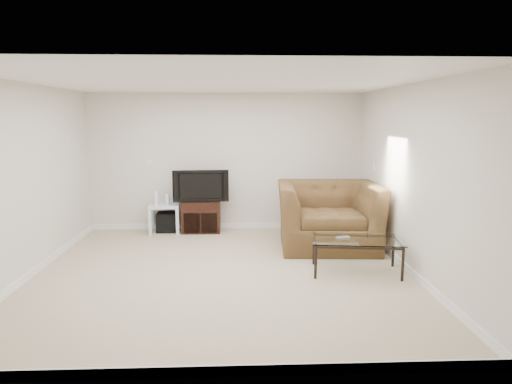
{
  "coord_description": "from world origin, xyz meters",
  "views": [
    {
      "loc": [
        0.2,
        -5.88,
        2.06
      ],
      "look_at": [
        0.5,
        1.2,
        0.9
      ],
      "focal_mm": 32.0,
      "sensor_mm": 36.0,
      "label": 1
    }
  ],
  "objects_px": {
    "subwoofer": "(167,222)",
    "coffee_table": "(356,256)",
    "television": "(201,185)",
    "side_table": "(165,218)",
    "recliner": "(329,204)",
    "tv_stand": "(202,216)"
  },
  "relations": [
    {
      "from": "television",
      "to": "coffee_table",
      "type": "relative_size",
      "value": 0.78
    },
    {
      "from": "coffee_table",
      "to": "subwoofer",
      "type": "bearing_deg",
      "value": 140.7
    },
    {
      "from": "side_table",
      "to": "tv_stand",
      "type": "bearing_deg",
      "value": 0.0
    },
    {
      "from": "tv_stand",
      "to": "subwoofer",
      "type": "distance_m",
      "value": 0.65
    },
    {
      "from": "subwoofer",
      "to": "recliner",
      "type": "distance_m",
      "value": 3.0
    },
    {
      "from": "tv_stand",
      "to": "coffee_table",
      "type": "relative_size",
      "value": 0.58
    },
    {
      "from": "television",
      "to": "recliner",
      "type": "height_order",
      "value": "recliner"
    },
    {
      "from": "tv_stand",
      "to": "coffee_table",
      "type": "height_order",
      "value": "tv_stand"
    },
    {
      "from": "side_table",
      "to": "coffee_table",
      "type": "relative_size",
      "value": 0.45
    },
    {
      "from": "side_table",
      "to": "recliner",
      "type": "distance_m",
      "value": 3.01
    },
    {
      "from": "television",
      "to": "side_table",
      "type": "xyz_separation_m",
      "value": [
        -0.67,
        0.03,
        -0.6
      ]
    },
    {
      "from": "television",
      "to": "subwoofer",
      "type": "height_order",
      "value": "television"
    },
    {
      "from": "subwoofer",
      "to": "coffee_table",
      "type": "relative_size",
      "value": 0.29
    },
    {
      "from": "television",
      "to": "subwoofer",
      "type": "distance_m",
      "value": 0.93
    },
    {
      "from": "side_table",
      "to": "coffee_table",
      "type": "bearing_deg",
      "value": -38.73
    },
    {
      "from": "television",
      "to": "recliner",
      "type": "relative_size",
      "value": 0.58
    },
    {
      "from": "tv_stand",
      "to": "television",
      "type": "distance_m",
      "value": 0.57
    },
    {
      "from": "television",
      "to": "coffee_table",
      "type": "distance_m",
      "value": 3.27
    },
    {
      "from": "side_table",
      "to": "recliner",
      "type": "xyz_separation_m",
      "value": [
        2.78,
        -1.08,
        0.44
      ]
    },
    {
      "from": "subwoofer",
      "to": "coffee_table",
      "type": "height_order",
      "value": "coffee_table"
    },
    {
      "from": "subwoofer",
      "to": "side_table",
      "type": "bearing_deg",
      "value": -141.7
    },
    {
      "from": "tv_stand",
      "to": "recliner",
      "type": "bearing_deg",
      "value": -26.7
    }
  ]
}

